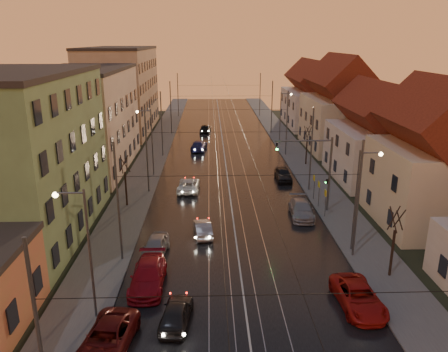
{
  "coord_description": "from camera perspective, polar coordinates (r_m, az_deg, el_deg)",
  "views": [
    {
      "loc": [
        -2.05,
        -20.16,
        15.62
      ],
      "look_at": [
        -0.71,
        20.12,
        2.98
      ],
      "focal_mm": 35.0,
      "sensor_mm": 36.0,
      "label": 1
    }
  ],
  "objects": [
    {
      "name": "tram_rail_3",
      "position": [
        62.29,
        2.06,
        2.93
      ],
      "size": [
        0.06,
        120.0,
        0.03
      ],
      "primitive_type": "cube",
      "color": "gray",
      "rests_on": "road"
    },
    {
      "name": "catenary_pole_l_2",
      "position": [
        46.01,
        -10.05,
        3.16
      ],
      "size": [
        0.16,
        0.16,
        9.0
      ],
      "primitive_type": "cylinder",
      "color": "#595B60",
      "rests_on": "ground"
    },
    {
      "name": "bare_tree_2",
      "position": [
        57.11,
        10.76,
        3.81
      ],
      "size": [
        1.09,
        1.09,
        5.11
      ],
      "color": "black",
      "rests_on": "ground"
    },
    {
      "name": "catenary_pole_r_5",
      "position": [
        93.44,
        4.72,
        10.52
      ],
      "size": [
        0.16,
        0.16,
        9.0
      ],
      "primitive_type": "cylinder",
      "color": "#595B60",
      "rests_on": "ground"
    },
    {
      "name": "tram_rail_1",
      "position": [
        62.16,
        -0.67,
        2.91
      ],
      "size": [
        0.06,
        120.0,
        0.03
      ],
      "primitive_type": "cube",
      "color": "gray",
      "rests_on": "road"
    },
    {
      "name": "driving_car_3",
      "position": [
        64.41,
        -3.3,
        4.01
      ],
      "size": [
        2.56,
        5.15,
        1.44
      ],
      "primitive_type": "imported",
      "rotation": [
        0.0,
        0.0,
        3.03
      ],
      "color": "navy",
      "rests_on": "ground"
    },
    {
      "name": "bare_tree_0",
      "position": [
        43.03,
        -12.73,
        -0.8
      ],
      "size": [
        1.09,
        1.09,
        5.11
      ],
      "color": "black",
      "rests_on": "ground"
    },
    {
      "name": "catenary_pole_l_5",
      "position": [
        93.06,
        -6.04,
        10.46
      ],
      "size": [
        0.16,
        0.16,
        9.0
      ],
      "primitive_type": "cylinder",
      "color": "#595B60",
      "rests_on": "ground"
    },
    {
      "name": "catenary_pole_l_0",
      "position": [
        19.16,
        -22.88,
        -19.64
      ],
      "size": [
        0.16,
        0.16,
        9.0
      ],
      "primitive_type": "cylinder",
      "color": "#595B60",
      "rests_on": "ground"
    },
    {
      "name": "catenary_pole_l_4",
      "position": [
        75.28,
        -6.97,
        8.8
      ],
      "size": [
        0.16,
        0.16,
        9.0
      ],
      "primitive_type": "cylinder",
      "color": "#595B60",
      "rests_on": "ground"
    },
    {
      "name": "driving_car_4",
      "position": [
        76.9,
        -2.46,
        6.24
      ],
      "size": [
        2.17,
        4.45,
        1.46
      ],
      "primitive_type": "imported",
      "rotation": [
        0.0,
        0.0,
        3.04
      ],
      "color": "black",
      "rests_on": "ground"
    },
    {
      "name": "house_right_1",
      "position": [
        41.26,
        25.66,
        1.4
      ],
      "size": [
        8.67,
        10.2,
        10.8
      ],
      "color": "beige",
      "rests_on": "ground"
    },
    {
      "name": "catenary_pole_l_1",
      "position": [
        31.89,
        -13.66,
        -3.51
      ],
      "size": [
        0.16,
        0.16,
        9.0
      ],
      "primitive_type": "cylinder",
      "color": "#595B60",
      "rests_on": "ground"
    },
    {
      "name": "parked_right_1",
      "position": [
        40.84,
        10.07,
        -4.26
      ],
      "size": [
        2.36,
        5.11,
        1.45
      ],
      "primitive_type": "imported",
      "rotation": [
        0.0,
        0.0,
        -0.07
      ],
      "color": "#96969B",
      "rests_on": "ground"
    },
    {
      "name": "sidewalk_left",
      "position": [
        62.64,
        -9.15,
        2.82
      ],
      "size": [
        4.0,
        120.0,
        0.15
      ],
      "primitive_type": "cube",
      "color": "#4C4C4C",
      "rests_on": "ground"
    },
    {
      "name": "driving_car_2",
      "position": [
        47.08,
        -4.65,
        -1.18
      ],
      "size": [
        2.39,
        4.81,
        1.31
      ],
      "primitive_type": "imported",
      "rotation": [
        0.0,
        0.0,
        3.1
      ],
      "color": "silver",
      "rests_on": "ground"
    },
    {
      "name": "road",
      "position": [
        62.18,
        0.04,
        2.89
      ],
      "size": [
        16.0,
        120.0,
        0.04
      ],
      "primitive_type": "cube",
      "color": "black",
      "rests_on": "ground"
    },
    {
      "name": "catenary_pole_l_3",
      "position": [
        60.55,
        -8.15,
        6.66
      ],
      "size": [
        0.16,
        0.16,
        9.0
      ],
      "primitive_type": "cylinder",
      "color": "#595B60",
      "rests_on": "ground"
    },
    {
      "name": "street_lamp_3",
      "position": [
        67.95,
        7.64,
        8.17
      ],
      "size": [
        1.75,
        0.32,
        8.0
      ],
      "color": "#595B60",
      "rests_on": "ground"
    },
    {
      "name": "parked_left_1",
      "position": [
        25.03,
        -15.01,
        -19.86
      ],
      "size": [
        2.99,
        5.33,
        1.41
      ],
      "primitive_type": "imported",
      "rotation": [
        0.0,
        0.0,
        -0.13
      ],
      "color": "#4E0D0E",
      "rests_on": "ground"
    },
    {
      "name": "catenary_pole_r_2",
      "position": [
        46.77,
        11.33,
        3.32
      ],
      "size": [
        0.16,
        0.16,
        9.0
      ],
      "primitive_type": "cylinder",
      "color": "#595B60",
      "rests_on": "ground"
    },
    {
      "name": "apartment_left_3",
      "position": [
        80.14,
        -13.26,
        10.79
      ],
      "size": [
        10.0,
        24.0,
        14.0
      ],
      "primitive_type": "cube",
      "color": "tan",
      "rests_on": "ground"
    },
    {
      "name": "catenary_pole_r_4",
      "position": [
        75.74,
        6.27,
        8.87
      ],
      "size": [
        0.16,
        0.16,
        9.0
      ],
      "primitive_type": "cylinder",
      "color": "#595B60",
      "rests_on": "ground"
    },
    {
      "name": "parked_right_0",
      "position": [
        28.64,
        17.12,
        -14.84
      ],
      "size": [
        2.53,
        5.13,
        1.4
      ],
      "primitive_type": "imported",
      "rotation": [
        0.0,
        0.0,
        0.04
      ],
      "color": "#A71310",
      "rests_on": "ground"
    },
    {
      "name": "bare_tree_1",
      "position": [
        31.74,
        21.24,
        -8.3
      ],
      "size": [
        1.09,
        1.09,
        5.11
      ],
      "color": "black",
      "rests_on": "ground"
    },
    {
      "name": "catenary_pole_r_3",
      "position": [
        61.13,
        8.21,
        6.76
      ],
      "size": [
        0.16,
        0.16,
        9.0
      ],
      "primitive_type": "cylinder",
      "color": "#595B60",
      "rests_on": "ground"
    },
    {
      "name": "parked_right_2",
      "position": [
        50.83,
        7.74,
        0.22
      ],
      "size": [
        1.79,
        4.33,
        1.47
      ],
      "primitive_type": "imported",
      "rotation": [
        0.0,
        0.0,
        -0.01
      ],
      "color": "black",
      "rests_on": "ground"
    },
    {
      "name": "catenary_pole_r_1",
      "position": [
        32.98,
        17.08,
        -3.09
      ],
      "size": [
        0.16,
        0.16,
        9.0
      ],
      "primitive_type": "cylinder",
      "color": "#595B60",
      "rests_on": "ground"
    },
    {
      "name": "house_right_4",
      "position": [
        84.04,
        11.37,
        9.85
      ],
      "size": [
        9.18,
        16.32,
        10.0
      ],
      "color": "beige",
      "rests_on": "ground"
    },
    {
      "name": "driving_car_0",
      "position": [
        26.28,
        -6.26,
        -17.35
      ],
      "size": [
        2.03,
        4.13,
        1.35
      ],
      "primitive_type": "imported",
      "rotation": [
        0.0,
        0.0,
        3.03
      ],
      "color": "black",
      "rests_on": "ground"
    },
    {
      "name": "street_lamp_2",
      "position": [
        51.78,
        -9.74,
        5.2
      ],
      "size": [
        1.75,
        0.32,
        8.0
      ],
      "color": "#595B60",
      "rests_on": "ground"
    },
    {
      "name": "street_lamp_1",
      "position": [
        33.9,
        17.42,
        -1.87
      ],
      "size": [
        1.75,
        0.32,
        8.0
      ],
      "color": "#595B60",
      "rests_on": "ground"
    },
    {
      "name": "ground",
      "position": [
        25.59,
        3.29,
        -20.24
      ],
      "size": [
        160.0,
        160.0,
        0.0
      ],
      "primitive_type": "plane",
      "color": "black",
      "rests_on": "ground"
    },
    {
      "name": "apartment_left_1",
      "position": [
        38.58,
        -25.47,
        2.02
      ],
      "size": [
        10.0,
        18.0,
        13.0
      ],
      "primitive_type": "cube",
      "color": "#5F8051",
      "rests_on": "ground"
    },
    {
      "name": "tram_rail_0",
      "position": [
        62.14,
        -1.99,
        2.9
      ],
      "size": [
        0.06,
        120.0,
        0.03
      ],
      "primitive_type": "cube",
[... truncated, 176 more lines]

